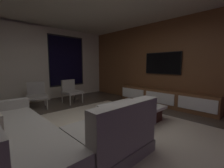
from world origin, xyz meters
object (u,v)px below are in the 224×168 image
(coffee_table, at_px, (132,113))
(accent_chair_near_window, at_px, (71,90))
(accent_chair_by_curtain, at_px, (37,94))
(mounted_tv, at_px, (162,63))
(book_stack_on_coffee_table, at_px, (130,105))
(sectional_couch, at_px, (41,137))
(media_console, at_px, (164,98))

(coffee_table, xyz_separation_m, accent_chair_near_window, (-0.16, 2.56, 0.25))
(coffee_table, height_order, accent_chair_by_curtain, accent_chair_by_curtain)
(accent_chair_near_window, relative_size, mounted_tv, 0.64)
(book_stack_on_coffee_table, height_order, mounted_tv, mounted_tv)
(sectional_couch, relative_size, mounted_tv, 2.06)
(sectional_couch, relative_size, book_stack_on_coffee_table, 9.22)
(accent_chair_by_curtain, bearing_deg, mounted_tv, -36.61)
(book_stack_on_coffee_table, relative_size, media_console, 0.09)
(book_stack_on_coffee_table, relative_size, accent_chair_near_window, 0.35)
(coffee_table, bearing_deg, accent_chair_near_window, 93.66)
(coffee_table, distance_m, accent_chair_by_curtain, 2.93)
(accent_chair_by_curtain, bearing_deg, coffee_table, -64.85)
(accent_chair_near_window, height_order, media_console, accent_chair_near_window)
(coffee_table, height_order, mounted_tv, mounted_tv)
(sectional_couch, xyz_separation_m, mounted_tv, (3.93, 0.31, 1.06))
(mounted_tv, bearing_deg, coffee_table, -171.27)
(accent_chair_near_window, xyz_separation_m, accent_chair_by_curtain, (-1.08, 0.09, 0.00))
(mounted_tv, bearing_deg, accent_chair_near_window, 132.64)
(mounted_tv, bearing_deg, sectional_couch, -175.55)
(media_console, relative_size, mounted_tv, 2.56)
(media_console, bearing_deg, accent_chair_by_curtain, 139.48)
(coffee_table, bearing_deg, sectional_couch, -179.70)
(sectional_couch, distance_m, accent_chair_by_curtain, 2.77)
(book_stack_on_coffee_table, xyz_separation_m, accent_chair_by_curtain, (-1.14, 2.66, 0.05))
(media_console, bearing_deg, book_stack_on_coffee_table, -176.49)
(media_console, bearing_deg, mounted_tv, 47.60)
(book_stack_on_coffee_table, height_order, accent_chair_near_window, accent_chair_near_window)
(coffee_table, distance_m, book_stack_on_coffee_table, 0.22)
(book_stack_on_coffee_table, bearing_deg, accent_chair_by_curtain, 113.21)
(accent_chair_near_window, distance_m, media_console, 3.12)
(sectional_couch, distance_m, mounted_tv, 4.08)
(mounted_tv, bearing_deg, media_console, -132.40)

